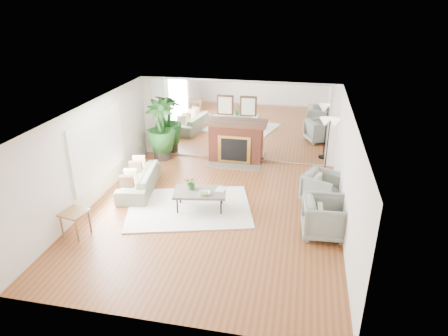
% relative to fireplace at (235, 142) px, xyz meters
% --- Properties ---
extents(ground, '(7.00, 7.00, 0.00)m').
position_rel_fireplace_xyz_m(ground, '(0.00, -3.26, -0.66)').
color(ground, brown).
rests_on(ground, ground).
extents(wall_left, '(0.02, 7.00, 2.50)m').
position_rel_fireplace_xyz_m(wall_left, '(-2.99, -3.26, 0.59)').
color(wall_left, silver).
rests_on(wall_left, ground).
extents(wall_right, '(0.02, 7.00, 2.50)m').
position_rel_fireplace_xyz_m(wall_right, '(2.99, -3.26, 0.59)').
color(wall_right, silver).
rests_on(wall_right, ground).
extents(wall_back, '(6.00, 0.02, 2.50)m').
position_rel_fireplace_xyz_m(wall_back, '(0.00, 0.23, 0.59)').
color(wall_back, silver).
rests_on(wall_back, ground).
extents(mirror_panel, '(5.40, 0.04, 2.40)m').
position_rel_fireplace_xyz_m(mirror_panel, '(0.00, 0.21, 0.59)').
color(mirror_panel, silver).
rests_on(mirror_panel, wall_back).
extents(window_panel, '(0.04, 2.40, 1.50)m').
position_rel_fireplace_xyz_m(window_panel, '(-2.96, -2.86, 0.69)').
color(window_panel, '#B2E09E').
rests_on(window_panel, wall_left).
extents(fireplace, '(1.85, 0.83, 2.05)m').
position_rel_fireplace_xyz_m(fireplace, '(0.00, 0.00, 0.00)').
color(fireplace, maroon).
rests_on(fireplace, ground).
extents(area_rug, '(3.41, 2.83, 0.03)m').
position_rel_fireplace_xyz_m(area_rug, '(-0.59, -3.10, -0.64)').
color(area_rug, white).
rests_on(area_rug, ground).
extents(coffee_table, '(1.34, 0.92, 0.50)m').
position_rel_fireplace_xyz_m(coffee_table, '(-0.31, -3.09, -0.20)').
color(coffee_table, '#665E50').
rests_on(coffee_table, ground).
extents(sofa, '(1.07, 2.08, 0.58)m').
position_rel_fireplace_xyz_m(sofa, '(-2.17, -2.41, -0.37)').
color(sofa, gray).
rests_on(sofa, ground).
extents(armchair_back, '(1.12, 1.11, 0.77)m').
position_rel_fireplace_xyz_m(armchair_back, '(2.57, -2.08, -0.27)').
color(armchair_back, gray).
rests_on(armchair_back, ground).
extents(armchair_front, '(1.00, 0.97, 0.85)m').
position_rel_fireplace_xyz_m(armchair_front, '(2.60, -3.63, -0.24)').
color(armchair_front, gray).
rests_on(armchair_front, ground).
extents(side_table, '(0.59, 0.59, 0.58)m').
position_rel_fireplace_xyz_m(side_table, '(-2.65, -4.72, -0.18)').
color(side_table, brown).
rests_on(side_table, ground).
extents(potted_ficus, '(1.06, 1.06, 1.90)m').
position_rel_fireplace_xyz_m(potted_ficus, '(-2.31, -0.16, 0.35)').
color(potted_ficus, black).
rests_on(potted_ficus, ground).
extents(floor_lamp, '(0.57, 0.31, 1.74)m').
position_rel_fireplace_xyz_m(floor_lamp, '(2.70, -0.53, 0.82)').
color(floor_lamp, black).
rests_on(floor_lamp, ground).
extents(tabletop_plant, '(0.34, 0.31, 0.32)m').
position_rel_fireplace_xyz_m(tabletop_plant, '(-0.53, -3.02, -0.00)').
color(tabletop_plant, '#2B6A27').
rests_on(tabletop_plant, coffee_table).
extents(fruit_bowl, '(0.31, 0.31, 0.07)m').
position_rel_fireplace_xyz_m(fruit_bowl, '(-0.15, -3.24, -0.13)').
color(fruit_bowl, brown).
rests_on(fruit_bowl, coffee_table).
extents(book, '(0.25, 0.32, 0.02)m').
position_rel_fireplace_xyz_m(book, '(0.06, -2.93, -0.15)').
color(book, brown).
rests_on(book, coffee_table).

